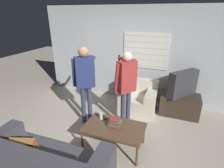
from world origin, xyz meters
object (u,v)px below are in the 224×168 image
at_px(soda_can, 101,116).
at_px(armchair_beige, 138,99).
at_px(book_stack, 115,123).
at_px(coffee_table, 114,129).
at_px(person_left_standing, 85,77).
at_px(spare_remote, 104,118).
at_px(person_right_standing, 126,82).
at_px(tv, 183,84).

bearing_deg(soda_can, armchair_beige, 73.09).
xyz_separation_m(armchair_beige, book_stack, (-0.09, -1.52, 0.22)).
relative_size(coffee_table, person_left_standing, 0.62).
distance_m(coffee_table, soda_can, 0.38).
xyz_separation_m(coffee_table, spare_remote, (-0.28, 0.20, 0.05)).
distance_m(coffee_table, person_right_standing, 0.96).
height_order(person_right_standing, book_stack, person_right_standing).
bearing_deg(armchair_beige, person_right_standing, 83.20).
xyz_separation_m(person_right_standing, book_stack, (0.01, -0.70, -0.53)).
distance_m(person_right_standing, book_stack, 0.88).
bearing_deg(person_right_standing, coffee_table, -140.57).
xyz_separation_m(person_left_standing, soda_can, (0.55, -0.43, -0.59)).
relative_size(person_left_standing, person_right_standing, 1.04).
distance_m(armchair_beige, soda_can, 1.46).
bearing_deg(book_stack, person_left_standing, 147.17).
height_order(tv, person_right_standing, person_right_standing).
bearing_deg(armchair_beige, spare_remote, 74.63).
xyz_separation_m(coffee_table, soda_can, (-0.33, 0.16, 0.10)).
bearing_deg(tv, book_stack, 5.26).
distance_m(soda_can, spare_remote, 0.08).
relative_size(soda_can, spare_remote, 1.04).
xyz_separation_m(tv, person_left_standing, (-1.98, -1.09, 0.29)).
bearing_deg(tv, spare_remote, -4.30).
distance_m(armchair_beige, book_stack, 1.54).
relative_size(armchair_beige, tv, 1.23).
bearing_deg(armchair_beige, tv, -172.40).
relative_size(coffee_table, person_right_standing, 0.65).
bearing_deg(coffee_table, person_right_standing, 90.47).
xyz_separation_m(person_right_standing, soda_can, (-0.32, -0.56, -0.55)).
relative_size(armchair_beige, person_right_standing, 0.55).
relative_size(book_stack, spare_remote, 2.06).
bearing_deg(book_stack, armchair_beige, 86.74).
height_order(armchair_beige, person_left_standing, person_left_standing).
distance_m(coffee_table, book_stack, 0.12).
bearing_deg(coffee_table, armchair_beige, 86.58).
bearing_deg(person_right_standing, book_stack, -140.16).
bearing_deg(spare_remote, person_left_standing, 101.76).
height_order(coffee_table, spare_remote, spare_remote).
bearing_deg(person_right_standing, person_left_standing, 137.48).
relative_size(coffee_table, tv, 1.44).
bearing_deg(armchair_beige, soda_can, 73.07).
bearing_deg(spare_remote, armchair_beige, 28.98).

